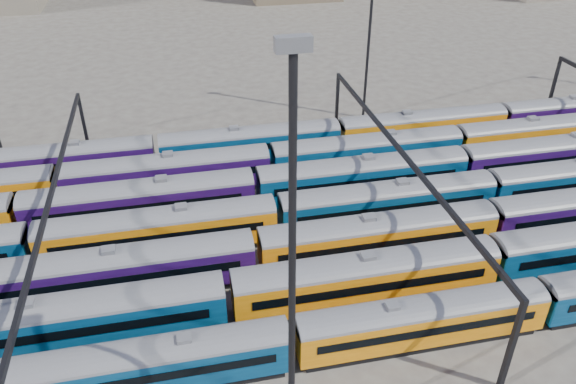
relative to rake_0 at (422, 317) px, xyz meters
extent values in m
plane|color=#413B37|center=(-6.21, 15.00, -2.46)|extent=(500.00, 500.00, 0.00)
cube|color=black|center=(-19.19, 0.00, -2.14)|extent=(17.66, 2.29, 0.65)
cube|color=#052E50|center=(-19.19, 0.00, -0.47)|extent=(18.59, 2.70, 2.70)
cylinder|color=#4C4C51|center=(-19.19, 0.00, 0.88)|extent=(18.59, 2.70, 2.70)
cube|color=black|center=(-19.19, -1.37, -0.14)|extent=(16.36, 0.06, 0.70)
cube|color=black|center=(-19.19, 1.37, -0.14)|extent=(16.36, 0.06, 0.70)
cube|color=slate|center=(-19.19, 0.00, 1.60)|extent=(0.93, 0.84, 0.33)
cube|color=black|center=(0.00, 0.00, -2.14)|extent=(17.66, 2.29, 0.65)
cube|color=#C66B07|center=(0.00, 0.00, -0.47)|extent=(18.59, 2.70, 2.70)
cylinder|color=#4C4C51|center=(0.00, 0.00, 0.88)|extent=(18.59, 2.70, 2.70)
cube|color=black|center=(0.00, -1.37, -0.14)|extent=(16.36, 0.06, 0.70)
cube|color=black|center=(0.00, 1.37, -0.14)|extent=(16.36, 0.06, 0.70)
cube|color=slate|center=(0.00, 0.00, 1.60)|extent=(0.93, 0.84, 0.33)
cube|color=black|center=(-24.30, 5.00, -2.09)|extent=(20.08, 2.61, 0.74)
cube|color=#052E50|center=(-24.30, 5.00, -0.19)|extent=(21.14, 3.07, 3.07)
cylinder|color=#4C4C51|center=(-24.30, 5.00, 1.34)|extent=(21.14, 3.07, 3.07)
cube|color=black|center=(-24.30, 3.45, 0.18)|extent=(18.60, 0.06, 0.79)
cube|color=black|center=(-24.30, 6.55, 0.18)|extent=(18.60, 0.06, 0.79)
cube|color=slate|center=(-24.30, 5.00, 2.16)|extent=(1.06, 0.95, 0.37)
cube|color=black|center=(-2.56, 5.00, -2.09)|extent=(20.08, 2.61, 0.74)
cube|color=#C66B07|center=(-2.56, 5.00, -0.19)|extent=(21.14, 3.07, 3.07)
cylinder|color=#4C4C51|center=(-2.56, 5.00, 1.34)|extent=(21.14, 3.07, 3.07)
cube|color=black|center=(-2.56, 3.45, 0.18)|extent=(18.60, 0.06, 0.79)
cube|color=black|center=(-2.56, 6.55, 0.18)|extent=(18.60, 0.06, 0.79)
cube|color=slate|center=(-2.56, 5.00, 2.16)|extent=(1.06, 0.95, 0.37)
cube|color=black|center=(-21.22, 10.00, -2.10)|extent=(19.83, 2.57, 0.73)
cube|color=#1D083B|center=(-21.22, 10.00, -0.22)|extent=(20.87, 3.03, 3.03)
cylinder|color=#4C4C51|center=(-21.22, 10.00, 1.29)|extent=(20.87, 3.03, 3.03)
cube|color=black|center=(-21.22, 8.47, 0.14)|extent=(18.37, 0.06, 0.78)
cube|color=black|center=(-21.22, 11.53, 0.14)|extent=(18.37, 0.06, 0.78)
cube|color=slate|center=(-21.22, 10.00, 2.10)|extent=(1.04, 0.94, 0.37)
cube|color=black|center=(0.25, 10.00, -2.10)|extent=(19.83, 2.57, 0.73)
cube|color=#C66B07|center=(0.25, 10.00, -0.22)|extent=(20.87, 3.03, 3.03)
cylinder|color=#4C4C51|center=(0.25, 10.00, 1.29)|extent=(20.87, 3.03, 3.03)
cube|color=black|center=(0.25, 8.47, 0.14)|extent=(18.37, 0.06, 0.78)
cube|color=black|center=(0.25, 11.53, 0.14)|extent=(18.37, 0.06, 0.78)
cube|color=slate|center=(0.25, 10.00, 2.10)|extent=(1.04, 0.94, 0.37)
cube|color=black|center=(-18.40, 15.00, -2.10)|extent=(19.72, 2.56, 0.73)
cube|color=#C66B07|center=(-18.40, 15.00, -0.23)|extent=(20.76, 3.01, 3.01)
cylinder|color=#4C4C51|center=(-18.40, 15.00, 1.27)|extent=(20.76, 3.01, 3.01)
cube|color=black|center=(-18.40, 13.47, 0.13)|extent=(18.27, 0.06, 0.78)
cube|color=black|center=(-18.40, 16.53, 0.13)|extent=(18.27, 0.06, 0.78)
cube|color=slate|center=(-18.40, 15.00, 2.07)|extent=(1.04, 0.93, 0.36)
cube|color=black|center=(2.96, 15.00, -2.10)|extent=(19.72, 2.56, 0.73)
cube|color=#052E50|center=(2.96, 15.00, -0.23)|extent=(20.76, 3.01, 3.01)
cylinder|color=#4C4C51|center=(2.96, 15.00, 1.27)|extent=(20.76, 3.01, 3.01)
cube|color=black|center=(2.96, 13.47, 0.13)|extent=(18.27, 0.06, 0.78)
cube|color=black|center=(2.96, 16.53, 0.13)|extent=(18.27, 0.06, 0.78)
cube|color=slate|center=(2.96, 15.00, 2.07)|extent=(1.04, 0.93, 0.36)
cube|color=black|center=(24.32, 16.53, 0.13)|extent=(18.27, 0.06, 0.78)
cube|color=black|center=(-20.00, 20.00, -2.09)|extent=(20.47, 2.66, 0.75)
cube|color=#1D083B|center=(-20.00, 20.00, -0.15)|extent=(21.55, 3.12, 3.12)
cylinder|color=#4C4C51|center=(-20.00, 20.00, 1.41)|extent=(21.55, 3.12, 3.12)
cube|color=black|center=(-20.00, 18.42, 0.23)|extent=(18.96, 0.06, 0.81)
cube|color=black|center=(-20.00, 21.58, 0.23)|extent=(18.96, 0.06, 0.81)
cube|color=slate|center=(-20.00, 20.00, 2.25)|extent=(1.08, 0.97, 0.38)
cube|color=black|center=(2.15, 20.00, -2.09)|extent=(20.47, 2.66, 0.75)
cube|color=#052E50|center=(2.15, 20.00, -0.15)|extent=(21.55, 3.12, 3.12)
cylinder|color=#4C4C51|center=(2.15, 20.00, 1.41)|extent=(21.55, 3.12, 3.12)
cube|color=black|center=(2.15, 18.42, 0.23)|extent=(18.96, 0.06, 0.81)
cube|color=black|center=(2.15, 21.58, 0.23)|extent=(18.96, 0.06, 0.81)
cube|color=slate|center=(2.15, 20.00, 2.25)|extent=(1.08, 0.97, 0.38)
cube|color=black|center=(24.30, 20.00, -2.09)|extent=(20.47, 2.66, 0.75)
cube|color=#1D083B|center=(24.30, 20.00, -0.15)|extent=(21.55, 3.12, 3.12)
cylinder|color=#4C4C51|center=(24.30, 20.00, 1.41)|extent=(21.55, 3.12, 3.12)
cube|color=black|center=(24.30, 18.42, 0.23)|extent=(18.96, 0.06, 0.81)
cube|color=black|center=(24.30, 21.58, 0.23)|extent=(18.96, 0.06, 0.81)
cube|color=slate|center=(24.30, 20.00, 2.25)|extent=(1.08, 0.97, 0.38)
cube|color=black|center=(-17.34, 25.00, -2.10)|extent=(20.04, 2.60, 0.74)
cube|color=#1D083B|center=(-17.34, 25.00, -0.20)|extent=(21.09, 3.06, 3.06)
cylinder|color=#4C4C51|center=(-17.34, 25.00, 1.33)|extent=(21.09, 3.06, 3.06)
cube|color=black|center=(-17.34, 23.45, 0.17)|extent=(18.56, 0.06, 0.79)
cube|color=black|center=(-17.34, 26.55, 0.17)|extent=(18.56, 0.06, 0.79)
cube|color=slate|center=(-17.34, 25.00, 2.15)|extent=(1.05, 0.95, 0.37)
cube|color=black|center=(4.35, 25.00, -2.10)|extent=(20.04, 2.60, 0.74)
cube|color=#052E50|center=(4.35, 25.00, -0.20)|extent=(21.09, 3.06, 3.06)
cylinder|color=#4C4C51|center=(4.35, 25.00, 1.33)|extent=(21.09, 3.06, 3.06)
cube|color=black|center=(4.35, 23.45, 0.17)|extent=(18.56, 0.06, 0.79)
cube|color=black|center=(4.35, 26.55, 0.17)|extent=(18.56, 0.06, 0.79)
cube|color=slate|center=(4.35, 25.00, 2.15)|extent=(1.05, 0.95, 0.37)
cube|color=black|center=(26.04, 25.00, -2.10)|extent=(20.04, 2.60, 0.74)
cube|color=#C66B07|center=(26.04, 25.00, -0.20)|extent=(21.09, 3.06, 3.06)
cylinder|color=#4C4C51|center=(26.04, 25.00, 1.33)|extent=(21.09, 3.06, 3.06)
cube|color=black|center=(26.04, 23.45, 0.17)|extent=(18.56, 0.06, 0.79)
cube|color=black|center=(26.04, 26.55, 0.17)|extent=(18.56, 0.06, 0.79)
cube|color=slate|center=(26.04, 25.00, 2.15)|extent=(1.05, 0.95, 0.37)
cube|color=black|center=(-28.87, 30.00, -2.11)|extent=(19.39, 2.52, 0.71)
cube|color=#1D083B|center=(-28.87, 30.00, -0.27)|extent=(20.41, 2.96, 2.96)
cylinder|color=#4C4C51|center=(-28.87, 30.00, 1.21)|extent=(20.41, 2.96, 2.96)
cube|color=black|center=(-28.87, 28.50, 0.09)|extent=(17.96, 0.06, 0.77)
cube|color=black|center=(-28.87, 31.50, 0.09)|extent=(17.96, 0.06, 0.77)
cube|color=slate|center=(-28.87, 30.00, 2.00)|extent=(1.02, 0.92, 0.36)
cube|color=black|center=(-7.86, 30.00, -2.11)|extent=(19.39, 2.52, 0.71)
cube|color=#052E50|center=(-7.86, 30.00, -0.27)|extent=(20.41, 2.96, 2.96)
cylinder|color=#4C4C51|center=(-7.86, 30.00, 1.21)|extent=(20.41, 2.96, 2.96)
cube|color=black|center=(-7.86, 28.50, 0.09)|extent=(17.96, 0.06, 0.77)
cube|color=black|center=(-7.86, 31.50, 0.09)|extent=(17.96, 0.06, 0.77)
cube|color=slate|center=(-7.86, 30.00, 2.00)|extent=(1.02, 0.92, 0.36)
cube|color=black|center=(13.15, 30.00, -2.11)|extent=(19.39, 2.52, 0.71)
cube|color=#C66B07|center=(13.15, 30.00, -0.27)|extent=(20.41, 2.96, 2.96)
cylinder|color=#4C4C51|center=(13.15, 30.00, 1.21)|extent=(20.41, 2.96, 2.96)
cube|color=black|center=(13.15, 28.50, 0.09)|extent=(17.96, 0.06, 0.77)
cube|color=black|center=(13.15, 31.50, 0.09)|extent=(17.96, 0.06, 0.77)
cube|color=slate|center=(13.15, 30.00, 2.00)|extent=(1.02, 0.92, 0.36)
cube|color=black|center=(34.16, 30.00, -2.11)|extent=(19.39, 2.52, 0.71)
cube|color=#1D083B|center=(34.16, 30.00, -0.27)|extent=(20.41, 2.96, 2.96)
cube|color=black|center=(34.16, 31.50, 0.09)|extent=(17.96, 0.06, 0.77)
cube|color=black|center=(-26.21, 35.00, 1.54)|extent=(0.35, 0.35, 8.00)
cube|color=black|center=(-26.21, 15.00, 5.34)|extent=(0.30, 40.00, 0.45)
cube|color=black|center=(3.79, -5.00, 1.54)|extent=(0.35, 0.35, 8.00)
cube|color=black|center=(3.79, 35.00, 1.54)|extent=(0.35, 0.35, 8.00)
cube|color=black|center=(3.79, 15.00, 5.34)|extent=(0.30, 40.00, 0.45)
cube|color=black|center=(33.79, 35.00, 1.54)|extent=(0.35, 0.35, 8.00)
cylinder|color=black|center=(-11.21, -7.00, 10.04)|extent=(0.36, 0.36, 25.00)
cube|color=slate|center=(-11.21, -7.00, 22.84)|extent=(1.40, 0.50, 0.60)
cylinder|color=black|center=(8.79, 39.00, 10.04)|extent=(0.36, 0.36, 25.00)
camera|label=1|loc=(-15.65, -26.82, 29.13)|focal=35.00mm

